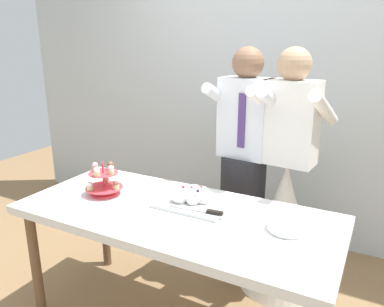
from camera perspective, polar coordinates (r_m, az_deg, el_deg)
The scene contains 7 objects.
rear_wall at distance 3.26m, azimuth 10.80°, elevation 12.33°, with size 5.20×0.10×2.90m, color silver.
dessert_table at distance 2.14m, azimuth -2.57°, elevation -10.59°, with size 1.80×0.80×0.78m.
cupcake_stand at distance 2.35m, azimuth -13.41°, elevation -4.22°, with size 0.23×0.23×0.21m.
main_cake_tray at distance 2.16m, azimuth 0.19°, elevation -6.93°, with size 0.44×0.31×0.13m.
plate_stack at distance 1.95m, azimuth 14.41°, elevation -10.82°, with size 0.20×0.20×0.04m.
person_groom at distance 2.67m, azimuth 7.87°, elevation -3.96°, with size 0.50×0.53×1.66m.
person_bride at distance 2.63m, azimuth 13.88°, elevation -8.46°, with size 0.56×0.56×1.66m.
Camera 1 is at (0.97, -1.63, 1.68)m, focal length 34.69 mm.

